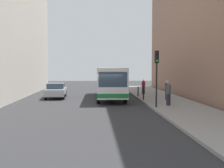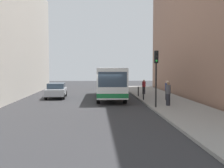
% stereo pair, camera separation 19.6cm
% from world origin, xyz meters
% --- Properties ---
extents(ground_plane, '(80.00, 80.00, 0.00)m').
position_xyz_m(ground_plane, '(0.00, 0.00, 0.00)').
color(ground_plane, '#2D2D30').
extents(sidewalk, '(4.40, 40.00, 0.15)m').
position_xyz_m(sidewalk, '(5.40, 0.00, 0.07)').
color(sidewalk, gray).
rests_on(sidewalk, ground).
extents(building_right, '(7.00, 32.00, 17.84)m').
position_xyz_m(building_right, '(11.50, 4.00, 8.92)').
color(building_right, '#936B56').
rests_on(building_right, ground).
extents(bus, '(2.64, 11.05, 3.00)m').
position_xyz_m(bus, '(0.56, 4.62, 1.73)').
color(bus, white).
rests_on(bus, ground).
extents(car_beside_bus, '(2.02, 4.47, 1.48)m').
position_xyz_m(car_beside_bus, '(-4.78, 5.17, 0.78)').
color(car_beside_bus, '#A5A8AD').
rests_on(car_beside_bus, ground).
extents(traffic_light, '(0.28, 0.33, 4.10)m').
position_xyz_m(traffic_light, '(3.55, -2.73, 3.01)').
color(traffic_light, black).
rests_on(traffic_light, sidewalk).
extents(bollard_near, '(0.11, 0.11, 0.95)m').
position_xyz_m(bollard_near, '(3.45, 1.94, 0.62)').
color(bollard_near, black).
rests_on(bollard_near, sidewalk).
extents(bollard_mid, '(0.11, 0.11, 0.95)m').
position_xyz_m(bollard_mid, '(3.45, 5.00, 0.62)').
color(bollard_mid, black).
rests_on(bollard_mid, sidewalk).
extents(pedestrian_near_signal, '(0.38, 0.38, 1.80)m').
position_xyz_m(pedestrian_near_signal, '(4.67, -1.90, 1.06)').
color(pedestrian_near_signal, '#26262D').
rests_on(pedestrian_near_signal, sidewalk).
extents(pedestrian_mid_sidewalk, '(0.38, 0.38, 1.73)m').
position_xyz_m(pedestrian_mid_sidewalk, '(5.52, 1.64, 1.01)').
color(pedestrian_mid_sidewalk, '#26262D').
rests_on(pedestrian_mid_sidewalk, sidewalk).
extents(pedestrian_far_sidewalk, '(0.38, 0.38, 1.58)m').
position_xyz_m(pedestrian_far_sidewalk, '(4.39, 7.14, 0.93)').
color(pedestrian_far_sidewalk, '#26262D').
rests_on(pedestrian_far_sidewalk, sidewalk).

